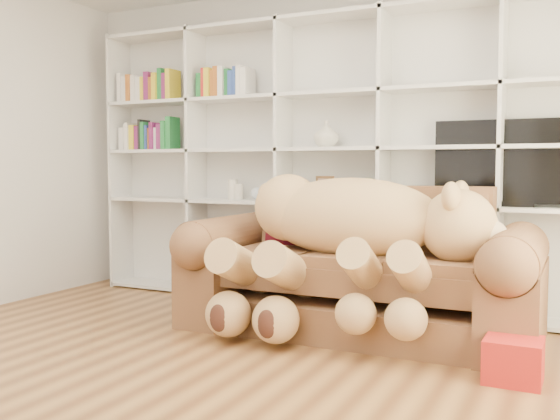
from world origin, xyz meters
The scene contains 14 objects.
floor centered at (0.00, 0.00, 0.00)m, with size 5.00×5.00×0.00m, color brown.
wall_back centered at (0.00, 2.50, 1.35)m, with size 5.00×0.02×2.70m, color silver.
bookshelf centered at (-0.24, 2.36, 1.31)m, with size 4.43×0.35×2.40m.
sofa centered at (0.46, 1.63, 0.38)m, with size 2.42×1.04×1.02m.
teddy_bear centered at (0.45, 1.43, 0.71)m, with size 1.84×1.00×1.07m.
throw_pillow centered at (-0.09, 1.80, 0.74)m, with size 0.44×0.14×0.44m, color maroon.
gift_box centered at (1.55, 1.00, 0.12)m, with size 0.30×0.28×0.24m, color red.
tv centered at (1.38, 2.35, 1.18)m, with size 1.08×0.18×0.64m.
picture_frame centered at (-0.06, 2.30, 0.98)m, with size 0.16×0.03×0.20m, color brown.
green_vase centered at (0.31, 2.30, 0.97)m, with size 0.20×0.20×0.20m, color #2E5934.
figurine_tall centered at (-0.94, 2.30, 0.95)m, with size 0.09×0.09×0.18m, color beige.
figurine_short centered at (-0.88, 2.30, 0.93)m, with size 0.08×0.08×0.14m, color beige.
snow_globe centered at (-0.70, 2.30, 0.92)m, with size 0.11×0.11×0.11m, color silver.
shelf_vase centered at (-0.05, 2.30, 1.42)m, with size 0.21×0.21×0.22m, color beige.
Camera 1 is at (1.86, -2.50, 1.16)m, focal length 40.00 mm.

